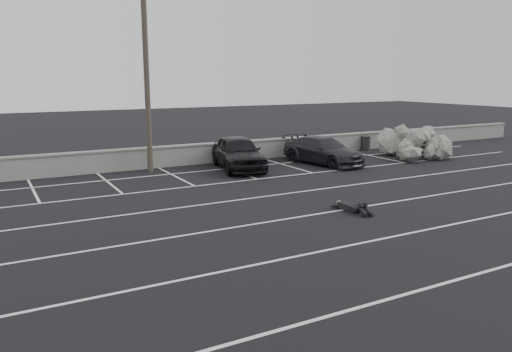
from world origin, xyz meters
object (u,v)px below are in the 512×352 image
riprap_pile (421,148)px  person (347,203)px  utility_pole (146,67)px  trash_bin (366,143)px  car_left (238,153)px  car_right (323,150)px

riprap_pile → person: (-10.88, -6.91, -0.30)m
utility_pole → trash_bin: size_ratio=11.11×
car_left → riprap_pile: bearing=3.0°
trash_bin → riprap_pile: 3.76m
riprap_pile → utility_pole: bearing=167.3°
car_right → riprap_pile: (6.09, -1.00, -0.18)m
riprap_pile → person: bearing=-147.6°
car_right → car_left: bearing=160.6°
trash_bin → car_left: bearing=-169.2°
car_right → person: 9.25m
car_left → riprap_pile: 10.85m
car_left → person: 8.70m
utility_pole → person: size_ratio=4.50×
car_right → person: car_right is taller
person → utility_pole: bearing=110.0°
trash_bin → person: bearing=-133.5°
utility_pole → person: 11.89m
utility_pole → riprap_pile: utility_pole is taller
utility_pole → trash_bin: utility_pole is taller
trash_bin → car_right: bearing=-153.0°
riprap_pile → car_right: bearing=170.7°
car_left → person: size_ratio=2.23×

